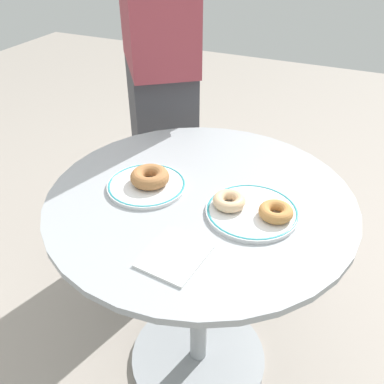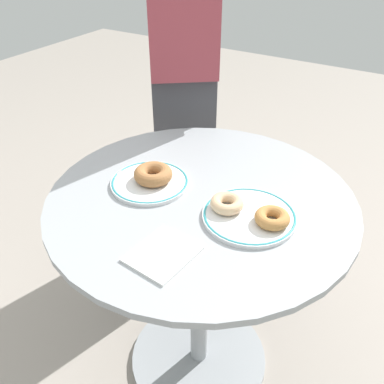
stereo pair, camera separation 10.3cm
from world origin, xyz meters
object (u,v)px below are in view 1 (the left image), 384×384
donut_old_fashioned (276,212)px  person_figure (159,69)px  plate_right (252,211)px  cafe_table (199,264)px  donut_glazed (229,201)px  plate_left (147,185)px  donut_cinnamon (150,177)px  paper_napkin (174,256)px

donut_old_fashioned → person_figure: 0.79m
plate_right → donut_old_fashioned: size_ratio=2.76×
cafe_table → plate_right: bearing=-8.1°
donut_glazed → person_figure: 0.71m
plate_left → donut_cinnamon: donut_cinnamon is taller
cafe_table → paper_napkin: bearing=-80.4°
donut_old_fashioned → plate_right: bearing=177.1°
cafe_table → plate_right: plate_right is taller
paper_napkin → person_figure: bearing=119.6°
cafe_table → donut_old_fashioned: donut_old_fashioned is taller
plate_right → person_figure: bearing=135.0°
paper_napkin → donut_old_fashioned: bearing=52.2°
plate_left → paper_napkin: size_ratio=1.50×
donut_glazed → plate_left: bearing=179.4°
person_figure → plate_left: bearing=-66.1°
cafe_table → person_figure: 0.73m
cafe_table → donut_old_fashioned: bearing=-6.6°
donut_cinnamon → donut_glazed: size_ratio=1.26×
plate_right → donut_old_fashioned: 0.06m
person_figure → donut_glazed: bearing=-48.7°
donut_old_fashioned → person_figure: bearing=137.8°
donut_cinnamon → plate_right: bearing=-0.9°
plate_left → donut_old_fashioned: size_ratio=2.56×
plate_right → donut_cinnamon: (-0.28, 0.00, 0.02)m
plate_left → donut_glazed: 0.23m
donut_glazed → plate_right: bearing=6.4°
donut_old_fashioned → paper_napkin: 0.26m
donut_glazed → person_figure: (-0.46, 0.53, 0.10)m
plate_left → donut_cinnamon: bearing=52.0°
paper_napkin → person_figure: person_figure is taller
plate_left → paper_napkin: bearing=-48.5°
plate_right → donut_old_fashioned: bearing=-2.9°
donut_glazed → person_figure: bearing=131.3°
cafe_table → plate_right: size_ratio=3.53×
plate_left → donut_glazed: donut_glazed is taller
plate_right → paper_napkin: 0.24m
person_figure → donut_old_fashioned: bearing=-42.2°
plate_right → person_figure: person_figure is taller
cafe_table → donut_old_fashioned: size_ratio=9.75×
plate_left → person_figure: (-0.23, 0.52, 0.12)m
donut_old_fashioned → cafe_table: bearing=173.4°
donut_old_fashioned → donut_cinnamon: bearing=178.8°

